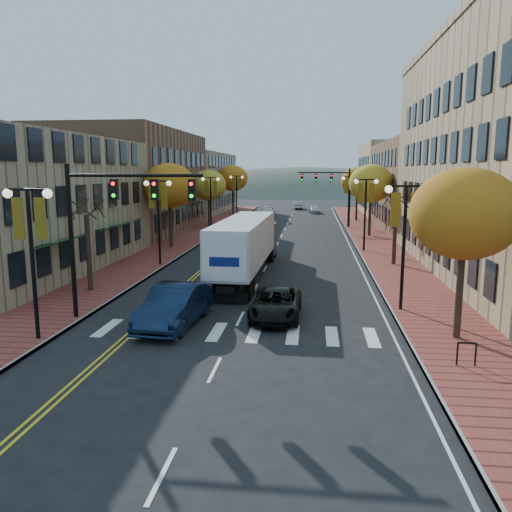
% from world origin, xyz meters
% --- Properties ---
extents(ground, '(200.00, 200.00, 0.00)m').
position_xyz_m(ground, '(0.00, 0.00, 0.00)').
color(ground, black).
rests_on(ground, ground).
extents(sidewalk_left, '(4.00, 85.00, 0.15)m').
position_xyz_m(sidewalk_left, '(-9.00, 32.50, 0.07)').
color(sidewalk_left, brown).
rests_on(sidewalk_left, ground).
extents(sidewalk_right, '(4.00, 85.00, 0.15)m').
position_xyz_m(sidewalk_right, '(9.00, 32.50, 0.07)').
color(sidewalk_right, brown).
rests_on(sidewalk_right, ground).
extents(building_left_near, '(12.00, 22.00, 9.00)m').
position_xyz_m(building_left_near, '(-17.00, 13.00, 4.50)').
color(building_left_near, '#9E8966').
rests_on(building_left_near, ground).
extents(building_left_mid, '(12.00, 24.00, 11.00)m').
position_xyz_m(building_left_mid, '(-17.00, 36.00, 5.50)').
color(building_left_mid, brown).
rests_on(building_left_mid, ground).
extents(building_left_far, '(12.00, 26.00, 9.50)m').
position_xyz_m(building_left_far, '(-17.00, 61.00, 4.75)').
color(building_left_far, '#9E8966').
rests_on(building_left_far, ground).
extents(building_right_mid, '(15.00, 24.00, 10.00)m').
position_xyz_m(building_right_mid, '(18.50, 42.00, 5.00)').
color(building_right_mid, brown).
rests_on(building_right_mid, ground).
extents(building_right_far, '(15.00, 20.00, 11.00)m').
position_xyz_m(building_right_far, '(18.50, 64.00, 5.50)').
color(building_right_far, '#9E8966').
rests_on(building_right_far, ground).
extents(tree_left_a, '(0.28, 0.28, 4.20)m').
position_xyz_m(tree_left_a, '(-9.00, 8.00, 2.25)').
color(tree_left_a, '#382619').
rests_on(tree_left_a, sidewalk_left).
extents(tree_left_b, '(4.48, 4.48, 7.21)m').
position_xyz_m(tree_left_b, '(-9.00, 24.00, 5.45)').
color(tree_left_b, '#382619').
rests_on(tree_left_b, sidewalk_left).
extents(tree_left_c, '(4.16, 4.16, 6.69)m').
position_xyz_m(tree_left_c, '(-9.00, 40.00, 5.05)').
color(tree_left_c, '#382619').
rests_on(tree_left_c, sidewalk_left).
extents(tree_left_d, '(4.61, 4.61, 7.42)m').
position_xyz_m(tree_left_d, '(-9.00, 58.00, 5.60)').
color(tree_left_d, '#382619').
rests_on(tree_left_d, sidewalk_left).
extents(tree_right_a, '(4.16, 4.16, 6.69)m').
position_xyz_m(tree_right_a, '(9.00, 2.00, 5.05)').
color(tree_right_a, '#382619').
rests_on(tree_right_a, sidewalk_right).
extents(tree_right_b, '(0.28, 0.28, 4.20)m').
position_xyz_m(tree_right_b, '(9.00, 18.00, 2.25)').
color(tree_right_b, '#382619').
rests_on(tree_right_b, sidewalk_right).
extents(tree_right_c, '(4.48, 4.48, 7.21)m').
position_xyz_m(tree_right_c, '(9.00, 34.00, 5.45)').
color(tree_right_c, '#382619').
rests_on(tree_right_c, sidewalk_right).
extents(tree_right_d, '(4.35, 4.35, 7.00)m').
position_xyz_m(tree_right_d, '(9.00, 50.00, 5.29)').
color(tree_right_d, '#382619').
rests_on(tree_right_d, sidewalk_right).
extents(lamp_left_a, '(1.96, 0.36, 6.05)m').
position_xyz_m(lamp_left_a, '(-7.50, 0.00, 4.29)').
color(lamp_left_a, black).
rests_on(lamp_left_a, ground).
extents(lamp_left_b, '(1.96, 0.36, 6.05)m').
position_xyz_m(lamp_left_b, '(-7.50, 16.00, 4.29)').
color(lamp_left_b, black).
rests_on(lamp_left_b, ground).
extents(lamp_left_c, '(1.96, 0.36, 6.05)m').
position_xyz_m(lamp_left_c, '(-7.50, 34.00, 4.29)').
color(lamp_left_c, black).
rests_on(lamp_left_c, ground).
extents(lamp_left_d, '(1.96, 0.36, 6.05)m').
position_xyz_m(lamp_left_d, '(-7.50, 52.00, 4.29)').
color(lamp_left_d, black).
rests_on(lamp_left_d, ground).
extents(lamp_right_a, '(1.96, 0.36, 6.05)m').
position_xyz_m(lamp_right_a, '(7.50, 6.00, 4.29)').
color(lamp_right_a, black).
rests_on(lamp_right_a, ground).
extents(lamp_right_b, '(1.96, 0.36, 6.05)m').
position_xyz_m(lamp_right_b, '(7.50, 24.00, 4.29)').
color(lamp_right_b, black).
rests_on(lamp_right_b, ground).
extents(lamp_right_c, '(1.96, 0.36, 6.05)m').
position_xyz_m(lamp_right_c, '(7.50, 42.00, 4.29)').
color(lamp_right_c, black).
rests_on(lamp_right_c, ground).
extents(traffic_mast_near, '(6.10, 0.35, 7.00)m').
position_xyz_m(traffic_mast_near, '(-5.48, 3.00, 4.92)').
color(traffic_mast_near, black).
rests_on(traffic_mast_near, ground).
extents(traffic_mast_far, '(6.10, 0.34, 7.00)m').
position_xyz_m(traffic_mast_far, '(5.48, 42.00, 4.92)').
color(traffic_mast_far, black).
rests_on(traffic_mast_far, ground).
extents(semi_truck, '(2.74, 15.14, 3.77)m').
position_xyz_m(semi_truck, '(-0.92, 13.43, 2.21)').
color(semi_truck, black).
rests_on(semi_truck, ground).
extents(navy_sedan, '(2.37, 5.56, 1.78)m').
position_xyz_m(navy_sedan, '(-2.69, 2.71, 0.89)').
color(navy_sedan, '#0C1933').
rests_on(navy_sedan, ground).
extents(black_suv, '(2.27, 4.80, 1.32)m').
position_xyz_m(black_suv, '(1.62, 4.34, 0.66)').
color(black_suv, black).
rests_on(black_suv, ground).
extents(car_far_white, '(2.11, 4.72, 1.57)m').
position_xyz_m(car_far_white, '(-3.53, 56.77, 0.79)').
color(car_far_white, silver).
rests_on(car_far_white, ground).
extents(car_far_silver, '(2.09, 4.21, 1.18)m').
position_xyz_m(car_far_silver, '(3.49, 62.55, 0.59)').
color(car_far_silver, '#B4B5BC').
rests_on(car_far_silver, ground).
extents(car_far_oncoming, '(1.80, 4.32, 1.39)m').
position_xyz_m(car_far_oncoming, '(0.50, 71.11, 0.69)').
color(car_far_oncoming, '#A6A5AC').
rests_on(car_far_oncoming, ground).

